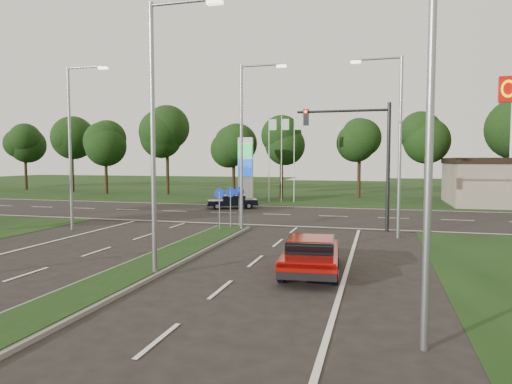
# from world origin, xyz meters

# --- Properties ---
(verge_far) EXTENTS (160.00, 50.00, 0.02)m
(verge_far) POSITION_xyz_m (0.00, 55.00, 0.00)
(verge_far) COLOR black
(verge_far) RESTS_ON ground
(cross_road) EXTENTS (160.00, 12.00, 0.02)m
(cross_road) POSITION_xyz_m (0.00, 24.00, 0.00)
(cross_road) COLOR black
(cross_road) RESTS_ON ground
(median_kerb) EXTENTS (2.00, 26.00, 0.12)m
(median_kerb) POSITION_xyz_m (0.00, 4.00, 0.06)
(median_kerb) COLOR slate
(median_kerb) RESTS_ON ground
(streetlight_median_near) EXTENTS (2.53, 0.22, 9.00)m
(streetlight_median_near) POSITION_xyz_m (1.00, 6.00, 5.08)
(streetlight_median_near) COLOR gray
(streetlight_median_near) RESTS_ON ground
(streetlight_median_far) EXTENTS (2.53, 0.22, 9.00)m
(streetlight_median_far) POSITION_xyz_m (1.00, 16.00, 5.08)
(streetlight_median_far) COLOR gray
(streetlight_median_far) RESTS_ON ground
(streetlight_left_far) EXTENTS (2.53, 0.22, 9.00)m
(streetlight_left_far) POSITION_xyz_m (-8.30, 14.00, 5.08)
(streetlight_left_far) COLOR gray
(streetlight_left_far) RESTS_ON ground
(streetlight_right_far) EXTENTS (2.53, 0.22, 9.00)m
(streetlight_right_far) POSITION_xyz_m (8.80, 16.00, 5.08)
(streetlight_right_far) COLOR gray
(streetlight_right_far) RESTS_ON ground
(streetlight_right_near) EXTENTS (2.53, 0.22, 9.00)m
(streetlight_right_near) POSITION_xyz_m (8.80, 2.00, 5.08)
(streetlight_right_near) COLOR gray
(streetlight_right_near) RESTS_ON ground
(traffic_signal) EXTENTS (5.10, 0.42, 7.00)m
(traffic_signal) POSITION_xyz_m (7.19, 18.00, 4.65)
(traffic_signal) COLOR black
(traffic_signal) RESTS_ON ground
(median_signs) EXTENTS (1.16, 1.76, 2.38)m
(median_signs) POSITION_xyz_m (0.00, 16.40, 1.71)
(median_signs) COLOR gray
(median_signs) RESTS_ON ground
(gas_pylon) EXTENTS (5.80, 1.26, 8.00)m
(gas_pylon) POSITION_xyz_m (-3.79, 33.05, 3.20)
(gas_pylon) COLOR silver
(gas_pylon) RESTS_ON ground
(treeline_far) EXTENTS (6.00, 6.00, 9.90)m
(treeline_far) POSITION_xyz_m (0.10, 39.93, 6.83)
(treeline_far) COLOR black
(treeline_far) RESTS_ON ground
(red_sedan) EXTENTS (2.21, 4.64, 1.24)m
(red_sedan) POSITION_xyz_m (5.81, 7.79, 0.67)
(red_sedan) COLOR #9D0C08
(red_sedan) RESTS_ON ground
(navy_sedan) EXTENTS (4.24, 3.03, 1.08)m
(navy_sedan) POSITION_xyz_m (-3.34, 27.03, 0.58)
(navy_sedan) COLOR black
(navy_sedan) RESTS_ON ground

